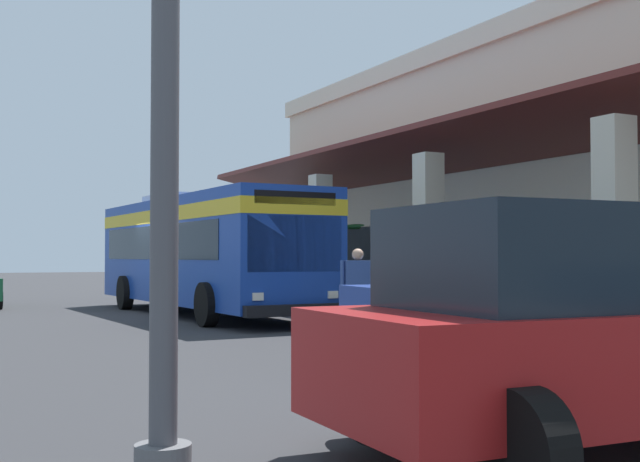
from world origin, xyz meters
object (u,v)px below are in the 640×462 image
object	(u,v)px
pedestrian	(358,287)
transit_bus	(202,246)
potted_palm	(342,289)
parked_suv_blue	(518,296)
parked_suv_red	(601,325)

from	to	relation	value
pedestrian	transit_bus	bearing A→B (deg)	-173.40
potted_palm	parked_suv_blue	bearing A→B (deg)	-18.08
parked_suv_red	potted_palm	bearing A→B (deg)	158.10
transit_bus	pedestrian	distance (m)	7.22
transit_bus	potted_palm	distance (m)	5.29
parked_suv_blue	potted_palm	xyz separation A→B (m)	(-13.22, 4.32, -0.45)
transit_bus	pedestrian	bearing A→B (deg)	6.60
potted_palm	transit_bus	bearing A→B (deg)	-76.57
transit_bus	parked_suv_blue	size ratio (longest dim) A/B	2.26
parked_suv_blue	potted_palm	bearing A→B (deg)	161.92
transit_bus	parked_suv_blue	distance (m)	12.07
parked_suv_red	parked_suv_blue	xyz separation A→B (m)	(-4.08, 2.64, 0.00)
parked_suv_red	parked_suv_blue	bearing A→B (deg)	147.11
parked_suv_blue	parked_suv_red	bearing A→B (deg)	-32.89
parked_suv_red	potted_palm	size ratio (longest dim) A/B	1.84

